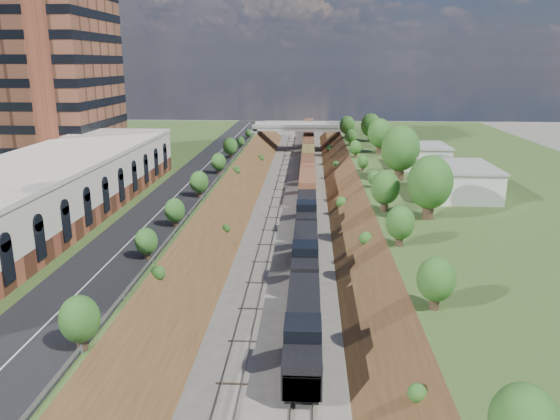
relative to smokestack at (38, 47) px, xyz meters
The scene contains 17 objects.
platform_left 23.05m from the smokestack, 53.13° to the left, with size 44.00×180.00×5.00m, color #435B25.
platform_right 72.69m from the smokestack, ahead, with size 44.00×180.00×5.00m, color #435B25.
embankment_left 35.58m from the smokestack, ahead, with size 7.07×180.00×7.07m, color brown.
embankment_right 53.39m from the smokestack, ahead, with size 7.07×180.00×7.07m, color brown.
rail_left_track 41.86m from the smokestack, ahead, with size 1.58×180.00×0.18m, color gray.
rail_right_track 46.11m from the smokestack, ahead, with size 1.58×180.00×0.18m, color gray.
road 28.88m from the smokestack, 11.04° to the left, with size 8.00×180.00×0.10m, color black.
guardrail 31.59m from the smokestack, ahead, with size 0.10×171.00×0.70m.
commercial_building 25.69m from the smokestack, 66.04° to the right, with size 14.30×62.30×7.00m.
highrise_tower 19.55m from the smokestack, 116.57° to the left, with size 22.00×22.00×53.90m.
smokestack is the anchor object (origin of this frame).
overpass 77.82m from the smokestack, 61.39° to the left, with size 24.50×8.30×7.40m.
white_building_near 62.29m from the smokestack, ahead, with size 9.00×12.00×4.00m, color silver.
white_building_far 64.31m from the smokestack, 16.97° to the left, with size 8.00×10.00×3.60m, color silver.
tree_right_large 57.52m from the smokestack, 16.80° to the right, with size 5.25×5.25×7.61m.
tree_left_crest 46.95m from the smokestack, 56.09° to the right, with size 2.45×2.45×3.55m.
freight_train 56.93m from the smokestack, 42.42° to the left, with size 2.80×158.23×4.55m.
Camera 1 is at (2.91, -23.00, 22.97)m, focal length 35.00 mm.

